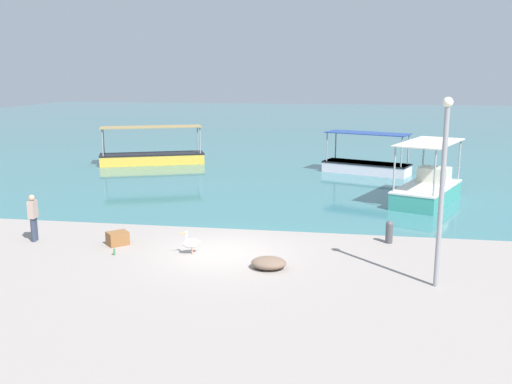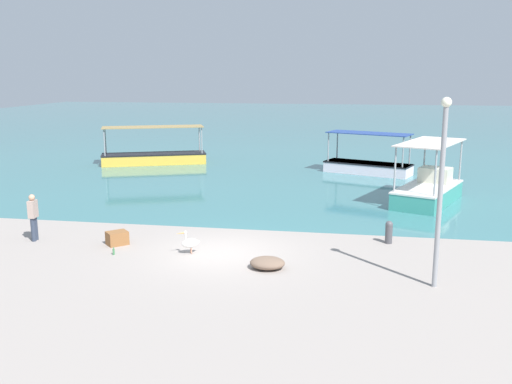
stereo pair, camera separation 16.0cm
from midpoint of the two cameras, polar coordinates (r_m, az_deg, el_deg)
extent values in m
plane|color=gray|center=(19.15, -3.10, -6.11)|extent=(120.00, 120.00, 0.00)
cube|color=#3A767B|center=(66.14, 6.24, 6.66)|extent=(110.00, 90.00, 0.00)
cube|color=white|center=(34.60, 11.23, 2.36)|extent=(5.29, 3.31, 0.66)
cube|color=black|center=(34.55, 11.25, 2.84)|extent=(5.34, 3.36, 0.08)
cylinder|color=#99999E|center=(34.40, 15.27, 4.12)|extent=(0.08, 0.08, 1.72)
cylinder|color=#99999E|center=(33.09, 14.62, 3.87)|extent=(0.08, 0.08, 1.72)
cylinder|color=#99999E|center=(35.87, 8.25, 4.72)|extent=(0.08, 0.08, 1.72)
cylinder|color=#99999E|center=(34.62, 7.38, 4.49)|extent=(0.08, 0.08, 1.72)
cube|color=navy|center=(34.33, 11.37, 5.78)|extent=(5.14, 3.33, 0.05)
cube|color=teal|center=(27.42, 16.94, -0.22)|extent=(3.69, 5.18, 0.81)
cube|color=silver|center=(27.35, 16.99, 0.52)|extent=(3.74, 5.23, 0.08)
cylinder|color=#99999E|center=(24.91, 17.68, 1.80)|extent=(0.08, 0.08, 1.97)
cylinder|color=#99999E|center=(25.41, 13.91, 2.20)|extent=(0.08, 0.08, 1.97)
cylinder|color=#99999E|center=(29.03, 19.93, 3.01)|extent=(0.08, 0.08, 1.97)
cylinder|color=#99999E|center=(29.46, 16.64, 3.34)|extent=(0.08, 0.08, 1.97)
cube|color=beige|center=(27.05, 17.25, 4.74)|extent=(3.70, 5.04, 0.05)
cube|color=beige|center=(28.31, 17.64, 1.65)|extent=(1.70, 1.54, 0.70)
cube|color=gold|center=(38.12, -10.03, 3.31)|extent=(6.81, 3.98, 0.72)
cube|color=black|center=(38.08, -10.05, 3.79)|extent=(6.86, 4.03, 0.08)
cylinder|color=#99999E|center=(37.30, -14.82, 4.79)|extent=(0.08, 0.08, 1.70)
cylinder|color=#99999E|center=(38.71, -14.71, 5.04)|extent=(0.08, 0.08, 1.70)
cylinder|color=#99999E|center=(37.47, -5.33, 5.16)|extent=(0.08, 0.08, 1.70)
cylinder|color=#99999E|center=(38.87, -5.56, 5.40)|extent=(0.08, 0.08, 1.70)
cube|color=#937A4B|center=(37.87, -10.14, 6.43)|extent=(6.66, 4.00, 0.05)
cylinder|color=#E0997A|center=(19.11, -6.22, -5.86)|extent=(0.03, 0.03, 0.22)
cylinder|color=#E0997A|center=(19.20, -6.30, -5.77)|extent=(0.03, 0.03, 0.22)
ellipsoid|color=white|center=(19.08, -6.36, -5.12)|extent=(0.62, 0.53, 0.32)
ellipsoid|color=white|center=(19.13, -5.63, -4.99)|extent=(0.20, 0.19, 0.10)
cylinder|color=white|center=(18.97, -6.83, -4.51)|extent=(0.07, 0.07, 0.26)
sphere|color=white|center=(18.93, -6.84, -4.04)|extent=(0.11, 0.11, 0.11)
cone|color=#E5933F|center=(18.89, -7.32, -4.12)|extent=(0.29, 0.20, 0.06)
cylinder|color=gray|center=(16.34, 18.18, -0.71)|extent=(0.14, 0.14, 5.02)
sphere|color=#EAEACC|center=(16.01, 18.79, 8.50)|extent=(0.28, 0.28, 0.28)
cylinder|color=#47474C|center=(20.65, 13.35, -4.14)|extent=(0.25, 0.25, 0.65)
sphere|color=#4C4C51|center=(20.56, 13.40, -3.19)|extent=(0.27, 0.27, 0.27)
cylinder|color=#303A4C|center=(21.94, -20.99, -3.41)|extent=(0.16, 0.16, 0.85)
cylinder|color=#303A4C|center=(21.78, -21.19, -3.53)|extent=(0.16, 0.16, 0.85)
cube|color=tan|center=(21.69, -21.24, -1.59)|extent=(0.26, 0.42, 0.62)
sphere|color=tan|center=(21.60, -21.32, -0.51)|extent=(0.22, 0.22, 0.22)
ellipsoid|color=#765D4C|center=(17.62, 1.41, -7.11)|extent=(1.09, 0.92, 0.35)
cube|color=brown|center=(20.53, -13.49, -4.50)|extent=(0.86, 0.86, 0.47)
cylinder|color=#3F7F4C|center=(19.47, -13.82, -5.84)|extent=(0.07, 0.07, 0.20)
cylinder|color=#3F7F4C|center=(19.43, -13.84, -5.46)|extent=(0.03, 0.03, 0.07)
camera|label=1|loc=(0.08, -89.80, 0.04)|focal=40.00mm
camera|label=2|loc=(0.08, 90.20, -0.04)|focal=40.00mm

